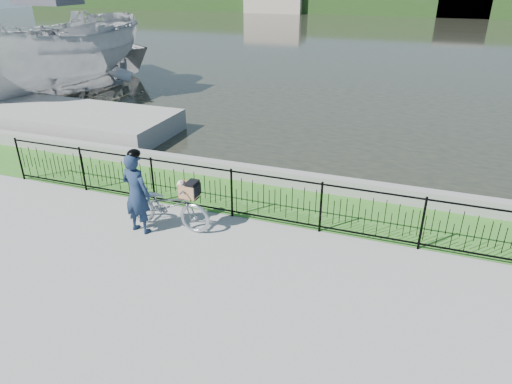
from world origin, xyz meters
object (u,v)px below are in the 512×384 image
at_px(cyclist, 136,192).
at_px(boat_far, 22,59).
at_px(bicycle_rig, 168,205).
at_px(boat_near, 58,54).
at_px(dock, 41,116).

xyz_separation_m(cyclist, boat_far, (-13.19, 10.37, 0.28)).
relative_size(bicycle_rig, boat_near, 0.20).
bearing_deg(bicycle_rig, dock, 148.70).
bearing_deg(dock, boat_near, 117.84).
xyz_separation_m(dock, boat_far, (-5.77, 5.21, 0.84)).
bearing_deg(dock, boat_far, 137.94).
xyz_separation_m(dock, bicycle_rig, (7.91, -4.81, 0.18)).
relative_size(boat_near, boat_far, 0.69).
distance_m(bicycle_rig, boat_near, 12.53).
relative_size(cyclist, boat_near, 0.19).
bearing_deg(boat_near, bicycle_rig, -39.75).
bearing_deg(bicycle_rig, cyclist, -143.92).
bearing_deg(boat_near, boat_far, 153.43).
xyz_separation_m(cyclist, boat_near, (-9.09, 8.32, 1.04)).
height_order(dock, boat_far, boat_far).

